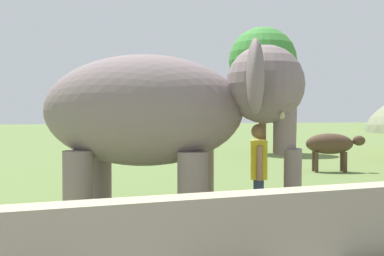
{
  "coord_description": "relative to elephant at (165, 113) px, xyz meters",
  "views": [
    {
      "loc": [
        0.06,
        -0.35,
        1.77
      ],
      "look_at": [
        2.44,
        6.04,
        1.6
      ],
      "focal_mm": 43.87,
      "sensor_mm": 36.0,
      "label": 1
    }
  ],
  "objects": [
    {
      "name": "elephant",
      "position": [
        0.0,
        0.0,
        0.0
      ],
      "size": [
        3.97,
        3.38,
        2.82
      ],
      "color": "slate",
      "rests_on": "ground_plane"
    },
    {
      "name": "barrier_parapet",
      "position": [
        -0.17,
        -2.61,
        -1.32
      ],
      "size": [
        28.0,
        0.36,
        1.0
      ],
      "primitive_type": "cube",
      "color": "tan",
      "rests_on": "ground_plane"
    },
    {
      "name": "cow_near",
      "position": [
        7.23,
        5.58,
        -0.95
      ],
      "size": [
        1.91,
        1.11,
        1.23
      ],
      "color": "#473323",
      "rests_on": "ground_plane"
    },
    {
      "name": "tree_distant",
      "position": [
        8.85,
        12.97,
        2.53
      ],
      "size": [
        3.23,
        3.23,
        6.01
      ],
      "color": "brown",
      "rests_on": "ground_plane"
    },
    {
      "name": "person_handler",
      "position": [
        1.35,
        -0.47,
        -0.9
      ],
      "size": [
        0.39,
        0.64,
        1.66
      ],
      "color": "navy",
      "rests_on": "ground_plane"
    }
  ]
}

